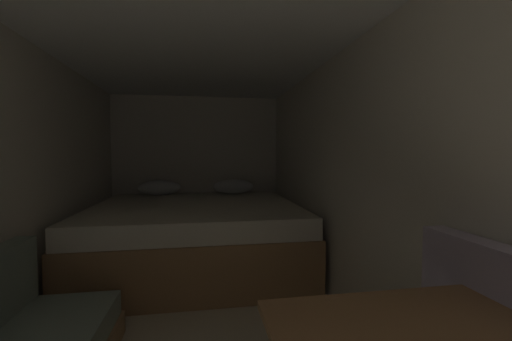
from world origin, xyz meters
TOP-DOWN VIEW (x-y plane):
  - ground_plane at (0.00, 1.86)m, footprint 6.84×6.84m
  - wall_back at (0.00, 4.30)m, footprint 2.39×0.05m
  - wall_right at (1.17, 1.86)m, footprint 0.05×4.84m
  - ceiling_slab at (0.00, 1.86)m, footprint 2.39×4.84m
  - bed at (0.00, 3.22)m, footprint 2.17×2.03m

SIDE VIEW (x-z plane):
  - ground_plane at x=0.00m, z-range 0.00..0.00m
  - bed at x=0.00m, z-range -0.09..0.80m
  - wall_back at x=0.00m, z-range 0.00..2.04m
  - wall_right at x=1.17m, z-range 0.00..2.04m
  - ceiling_slab at x=0.00m, z-range 2.04..2.09m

